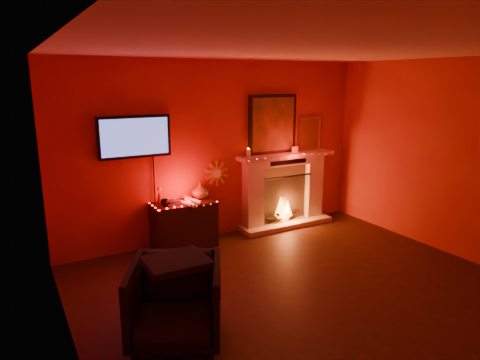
{
  "coord_description": "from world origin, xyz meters",
  "views": [
    {
      "loc": [
        -2.88,
        -3.28,
        2.41
      ],
      "look_at": [
        -0.08,
        1.7,
        1.06
      ],
      "focal_mm": 32.0,
      "sensor_mm": 36.0,
      "label": 1
    }
  ],
  "objects_px": {
    "console_table": "(185,223)",
    "armchair": "(176,302)",
    "fireplace": "(284,183)",
    "tv": "(135,137)",
    "sunburst_clock": "(217,173)"
  },
  "relations": [
    {
      "from": "fireplace",
      "to": "tv",
      "type": "bearing_deg",
      "value": 178.5
    },
    {
      "from": "fireplace",
      "to": "armchair",
      "type": "height_order",
      "value": "fireplace"
    },
    {
      "from": "console_table",
      "to": "armchair",
      "type": "xyz_separation_m",
      "value": [
        -0.94,
        -2.1,
        0.01
      ]
    },
    {
      "from": "fireplace",
      "to": "tv",
      "type": "relative_size",
      "value": 1.76
    },
    {
      "from": "armchair",
      "to": "fireplace",
      "type": "bearing_deg",
      "value": 66.17
    },
    {
      "from": "tv",
      "to": "console_table",
      "type": "relative_size",
      "value": 1.32
    },
    {
      "from": "console_table",
      "to": "armchair",
      "type": "relative_size",
      "value": 1.1
    },
    {
      "from": "tv",
      "to": "armchair",
      "type": "xyz_separation_m",
      "value": [
        -0.33,
        -2.29,
        -1.26
      ]
    },
    {
      "from": "fireplace",
      "to": "armchair",
      "type": "distance_m",
      "value": 3.57
    },
    {
      "from": "console_table",
      "to": "armchair",
      "type": "distance_m",
      "value": 2.3
    },
    {
      "from": "fireplace",
      "to": "console_table",
      "type": "relative_size",
      "value": 2.33
    },
    {
      "from": "sunburst_clock",
      "to": "console_table",
      "type": "relative_size",
      "value": 0.43
    },
    {
      "from": "fireplace",
      "to": "sunburst_clock",
      "type": "bearing_deg",
      "value": 175.63
    },
    {
      "from": "console_table",
      "to": "fireplace",
      "type": "bearing_deg",
      "value": 3.98
    },
    {
      "from": "tv",
      "to": "armchair",
      "type": "height_order",
      "value": "tv"
    }
  ]
}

